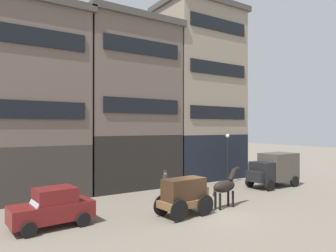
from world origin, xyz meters
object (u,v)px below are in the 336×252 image
at_px(streetlamp_curbside, 228,151).
at_px(pedestrian_officer, 165,183).
at_px(draft_horse, 225,186).
at_px(delivery_truck_near, 274,169).
at_px(cargo_wagon, 185,194).
at_px(sedan_dark, 53,208).

bearing_deg(streetlamp_curbside, pedestrian_officer, -168.29).
bearing_deg(draft_horse, delivery_truck_near, 18.54).
bearing_deg(cargo_wagon, sedan_dark, 163.33).
bearing_deg(delivery_truck_near, cargo_wagon, -166.37).
bearing_deg(cargo_wagon, streetlamp_curbside, 33.17).
distance_m(cargo_wagon, draft_horse, 2.95).
bearing_deg(streetlamp_curbside, cargo_wagon, -146.83).
bearing_deg(delivery_truck_near, streetlamp_curbside, 124.10).
distance_m(cargo_wagon, pedestrian_officer, 4.36).
bearing_deg(draft_horse, cargo_wagon, -179.93).
bearing_deg(pedestrian_officer, draft_horse, -69.67).
bearing_deg(draft_horse, streetlamp_curbside, 44.91).
xyz_separation_m(cargo_wagon, sedan_dark, (-6.30, 1.89, -0.23)).
bearing_deg(sedan_dark, streetlamp_curbside, 14.01).
bearing_deg(sedan_dark, cargo_wagon, -16.67).
xyz_separation_m(delivery_truck_near, pedestrian_officer, (-9.18, 1.54, -0.44)).
bearing_deg(streetlamp_curbside, delivery_truck_near, -55.90).
distance_m(pedestrian_officer, streetlamp_curbside, 7.48).
relative_size(draft_horse, sedan_dark, 0.62).
height_order(draft_horse, streetlamp_curbside, streetlamp_curbside).
height_order(draft_horse, sedan_dark, draft_horse).
bearing_deg(streetlamp_curbside, sedan_dark, -165.99).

